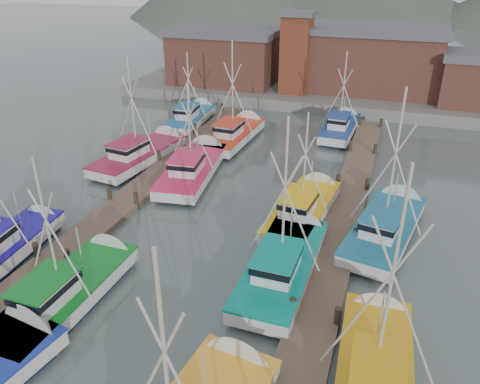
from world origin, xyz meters
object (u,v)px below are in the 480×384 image
(boat_8, at_px, (194,167))
(boat_12, at_px, (236,134))
(boat_4, at_px, (72,289))
(lookout_tower, at_px, (296,52))

(boat_8, bearing_deg, boat_12, 79.09)
(boat_4, relative_size, boat_12, 0.95)
(boat_8, xyz_separation_m, boat_12, (0.49, 8.03, 0.01))
(lookout_tower, height_order, boat_4, lookout_tower)
(lookout_tower, height_order, boat_8, lookout_tower)
(boat_8, bearing_deg, boat_4, -96.10)
(boat_8, height_order, boat_12, boat_12)
(lookout_tower, bearing_deg, boat_4, -93.41)
(lookout_tower, xyz_separation_m, boat_12, (-2.07, -13.90, -4.87))
(lookout_tower, xyz_separation_m, boat_4, (-2.21, -37.03, -4.87))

